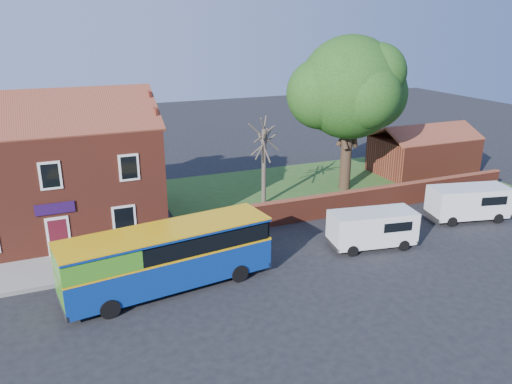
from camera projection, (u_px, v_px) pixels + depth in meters
name	position (u px, v px, depth m)	size (l,w,h in m)	color
ground	(228.00, 297.00, 23.17)	(120.00, 120.00, 0.00)	black
pavement	(63.00, 269.00, 25.66)	(18.00, 3.50, 0.12)	gray
kerb	(64.00, 284.00, 24.12)	(18.00, 0.15, 0.14)	slate
grass_strip	(329.00, 184.00, 39.23)	(26.00, 12.00, 0.04)	#426B28
shop_building	(51.00, 177.00, 29.60)	(12.30, 8.13, 10.50)	maroon
boundary_wall	(375.00, 198.00, 33.72)	(22.00, 0.38, 1.60)	maroon
outbuilding	(423.00, 154.00, 41.96)	(8.20, 5.06, 4.17)	maroon
bus	(162.00, 256.00, 23.30)	(10.18, 3.85, 3.03)	navy
van_near	(372.00, 227.00, 28.00)	(5.04, 2.65, 2.11)	white
van_far	(469.00, 201.00, 31.90)	(5.30, 3.02, 2.19)	white
large_tree	(349.00, 91.00, 35.95)	(9.30, 7.36, 11.35)	black
bare_tree	(264.00, 163.00, 34.05)	(2.19, 2.61, 5.84)	#4C4238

